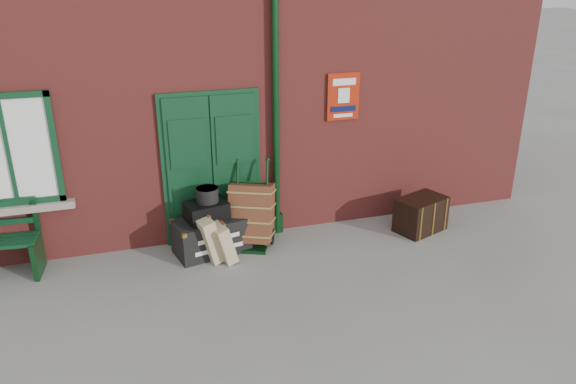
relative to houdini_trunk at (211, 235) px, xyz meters
name	(u,v)px	position (x,y,z in m)	size (l,w,h in m)	color
ground	(259,285)	(0.42, -1.10, -0.26)	(80.00, 80.00, 0.00)	gray
station_building	(206,72)	(0.42, 2.40, 1.90)	(10.30, 4.30, 4.36)	maroon
houdini_trunk	(211,235)	(0.00, 0.00, 0.00)	(1.03, 0.57, 0.51)	black
strongbox	(206,211)	(-0.05, 0.00, 0.39)	(0.57, 0.41, 0.26)	black
hatbox	(207,195)	(-0.02, 0.03, 0.62)	(0.31, 0.31, 0.21)	black
suitcase_back	(208,238)	(-0.08, -0.22, 0.08)	(0.18, 0.46, 0.64)	tan
suitcase_front	(222,242)	(0.10, -0.32, 0.03)	(0.17, 0.41, 0.55)	tan
porter_trolley	(252,214)	(0.61, 0.05, 0.23)	(0.82, 0.85, 1.26)	black
dark_trunk	(421,214)	(3.22, -0.26, 0.01)	(0.75, 0.49, 0.54)	black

